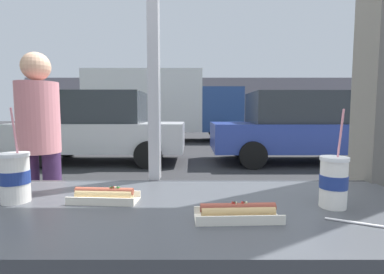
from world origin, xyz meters
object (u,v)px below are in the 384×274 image
Objects in this scene: hotdog_tray_far at (105,195)px; pedestrian at (41,141)px; hotdog_tray_near at (239,212)px; parked_car_blue at (300,128)px; soda_cup_left at (16,177)px; box_truck at (162,104)px; soda_cup_right at (335,181)px; parked_car_silver at (103,127)px.

pedestrian is at bearing 125.48° from hotdog_tray_far.
hotdog_tray_near is 0.06× the size of parked_car_blue.
hotdog_tray_far is (0.31, 0.00, -0.07)m from soda_cup_left.
hotdog_tray_near is 1.98m from pedestrian.
box_truck is at bearing 97.20° from hotdog_tray_near.
soda_cup_left is 1.02× the size of soda_cup_right.
parked_car_silver is at bearing 102.28° from pedestrian.
soda_cup_left is 6.59m from parked_car_silver.
hotdog_tray_near is at bearing -46.88° from pedestrian.
soda_cup_left is 7.22m from parked_car_blue.
box_truck is at bearing 90.91° from pedestrian.
box_truck is at bearing 93.68° from soda_cup_left.
soda_cup_right is 0.07× the size of parked_car_blue.
hotdog_tray_near is (0.76, -0.17, -0.07)m from soda_cup_left.
parked_car_blue reaches higher than soda_cup_right.
hotdog_tray_near is at bearing -21.09° from hotdog_tray_far.
soda_cup_left is at bearing 167.51° from hotdog_tray_near.
box_truck is (0.94, 5.53, 0.76)m from parked_car_silver.
parked_car_blue reaches higher than hotdog_tray_far.
soda_cup_right is at bearing 18.60° from hotdog_tray_near.
soda_cup_left is at bearing -64.97° from pedestrian.
box_truck is (-1.86, 11.95, 0.58)m from soda_cup_right.
box_truck is 4.15× the size of pedestrian.
parked_car_blue is (3.08, 6.36, -0.11)m from hotdog_tray_far.
parked_car_blue is at bearing 68.06° from hotdog_tray_near.
soda_cup_right is at bearing -2.88° from soda_cup_left.
hotdog_tray_far is 0.15× the size of pedestrian.
box_truck is (-1.52, 12.06, 0.65)m from hotdog_tray_near.
parked_car_silver is (-2.46, 6.54, -0.11)m from hotdog_tray_near.
soda_cup_right is 1.34× the size of hotdog_tray_far.
soda_cup_left is 1.41m from pedestrian.
soda_cup_left is 1.09m from soda_cup_right.
box_truck reaches higher than hotdog_tray_far.
pedestrian is (-0.91, 1.28, 0.06)m from hotdog_tray_far.
soda_cup_right is at bearing -81.16° from box_truck.
soda_cup_left is 0.32m from hotdog_tray_far.
parked_car_blue is 6.96m from box_truck.
hotdog_tray_far is at bearing -54.52° from pedestrian.
parked_car_blue reaches higher than hotdog_tray_near.
box_truck is (-0.77, 11.89, 0.58)m from soda_cup_left.
box_truck is at bearing 126.95° from parked_car_blue.
parked_car_silver reaches higher than soda_cup_left.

